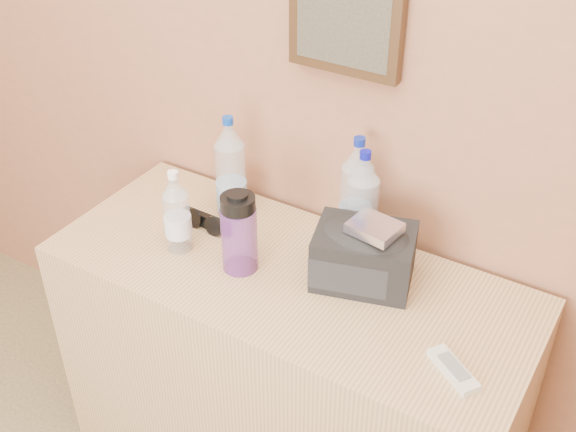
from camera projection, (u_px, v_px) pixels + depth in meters
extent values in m
plane|color=#A86B47|center=(359.00, 43.00, 1.77)|extent=(4.00, 0.00, 4.00)
cube|color=tan|center=(288.00, 380.00, 2.12)|extent=(1.30, 0.54, 0.81)
cylinder|color=silver|center=(231.00, 173.00, 2.04)|extent=(0.08, 0.08, 0.27)
cylinder|color=#0C3EAF|center=(228.00, 121.00, 1.94)|extent=(0.03, 0.03, 0.02)
cylinder|color=white|center=(356.00, 197.00, 1.93)|extent=(0.09, 0.09, 0.28)
cylinder|color=navy|center=(360.00, 142.00, 1.83)|extent=(0.03, 0.03, 0.02)
cylinder|color=silver|center=(362.00, 209.00, 1.89)|extent=(0.08, 0.08, 0.27)
cylinder|color=#0B0FA0|center=(366.00, 155.00, 1.80)|extent=(0.03, 0.03, 0.02)
cylinder|color=#A9BCD1|center=(177.00, 216.00, 1.92)|extent=(0.07, 0.07, 0.21)
cylinder|color=white|center=(173.00, 175.00, 1.85)|extent=(0.03, 0.03, 0.02)
cylinder|color=#723294|center=(239.00, 239.00, 1.86)|extent=(0.09, 0.09, 0.18)
cylinder|color=black|center=(238.00, 202.00, 1.79)|extent=(0.09, 0.09, 0.05)
cube|color=silver|center=(453.00, 370.00, 1.59)|extent=(0.14, 0.12, 0.02)
cube|color=white|center=(374.00, 228.00, 1.74)|extent=(0.13, 0.11, 0.02)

